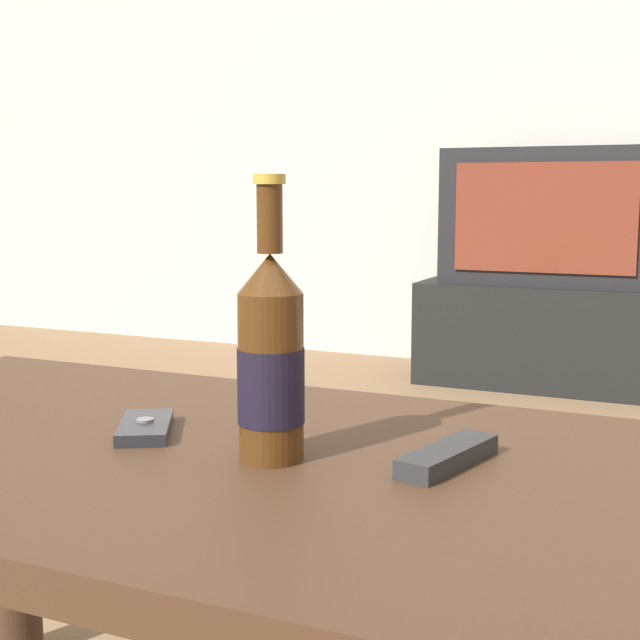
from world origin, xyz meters
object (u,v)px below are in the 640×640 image
(tv_stand, at_px, (549,334))
(beer_bottle, at_px, (271,359))
(television, at_px, (553,216))
(remote_control, at_px, (448,456))
(cell_phone, at_px, (145,427))

(tv_stand, distance_m, beer_bottle, 2.76)
(tv_stand, height_order, beer_bottle, beer_bottle)
(tv_stand, bearing_deg, beer_bottle, -85.83)
(tv_stand, relative_size, television, 1.21)
(remote_control, bearing_deg, beer_bottle, -149.39)
(tv_stand, bearing_deg, television, -90.00)
(cell_phone, bearing_deg, television, 60.69)
(television, bearing_deg, tv_stand, 90.00)
(beer_bottle, bearing_deg, remote_control, 17.22)
(television, relative_size, cell_phone, 6.16)
(cell_phone, distance_m, remote_control, 0.35)
(tv_stand, xyz_separation_m, remote_control, (0.37, -2.67, 0.30))
(television, bearing_deg, beer_bottle, -85.83)
(beer_bottle, bearing_deg, tv_stand, 94.17)
(tv_stand, bearing_deg, cell_phone, -89.53)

